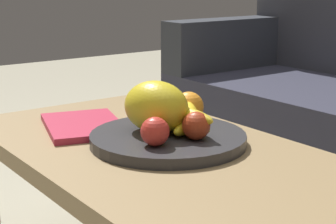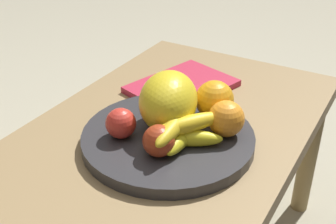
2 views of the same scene
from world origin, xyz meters
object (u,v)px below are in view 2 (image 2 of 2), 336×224
Objects in this scene: orange_front at (226,119)px; magazine at (182,86)px; coffee_table at (141,173)px; apple_front at (159,141)px; banana_bunch at (183,131)px; orange_left at (214,100)px; apple_left at (119,124)px; melon_large_front at (168,101)px; fruit_bowl at (168,138)px.

magazine is (-0.18, -0.19, -0.05)m from orange_front.
coffee_table is 0.30m from magazine.
apple_front is at bearing -32.23° from orange_front.
banana_bunch is at bearing -38.39° from orange_front.
banana_bunch is at bearing -3.55° from orange_left.
apple_left is at bearing -37.06° from orange_left.
orange_left is at bearing 140.85° from melon_large_front.
apple_left is at bearing -96.57° from apple_front.
magazine is (-0.30, -0.11, -0.05)m from apple_front.
banana_bunch reaches higher than magazine.
coffee_table is 17.95× the size of apple_front.
orange_front reaches higher than magazine.
orange_front is 0.07m from orange_left.
orange_left is at bearing 142.94° from apple_left.
magazine is at bearing -159.13° from melon_large_front.
melon_large_front reaches higher than magazine.
orange_front is 0.89× the size of orange_left.
apple_left and banana_bunch have the same top height.
coffee_table is 6.38× the size of banana_bunch.
melon_large_front is at bearing -76.19° from orange_front.
orange_left is 0.21m from apple_left.
banana_bunch is at bearing 157.72° from apple_front.
orange_front is 0.42× the size of banana_bunch.
orange_left reaches higher than fruit_bowl.
orange_front is 0.21m from apple_left.
magazine reaches higher than coffee_table.
banana_bunch is at bearing 52.57° from melon_large_front.
orange_front is 0.29× the size of magazine.
apple_front is at bearing 16.94° from fruit_bowl.
apple_left is (0.09, -0.06, -0.03)m from melon_large_front.
banana_bunch is (0.07, -0.06, -0.01)m from orange_front.
orange_left is at bearing -136.34° from orange_front.
melon_large_front is 0.62× the size of magazine.
apple_front and apple_left have the same top height.
banana_bunch is (0.02, 0.04, 0.04)m from fruit_bowl.
orange_front is 0.27m from magazine.
orange_left reaches higher than magazine.
apple_front is at bearing 83.43° from apple_left.
apple_left reaches higher than fruit_bowl.
fruit_bowl is (-0.06, 0.03, 0.06)m from coffee_table.
apple_left reaches higher than magazine.
fruit_bowl is 0.13m from orange_left.
coffee_table is 0.21m from orange_front.
banana_bunch is at bearing 45.66° from magazine.
apple_front and banana_bunch have the same top height.
orange_left reaches higher than banana_bunch.
apple_left is at bearing -83.75° from coffee_table.
apple_front is 0.06m from banana_bunch.
banana_bunch is (-0.04, 0.08, 0.11)m from coffee_table.
magazine is at bearing -168.04° from coffee_table.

